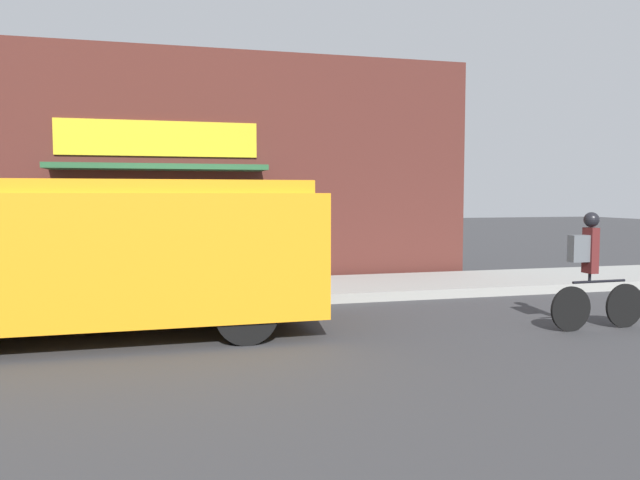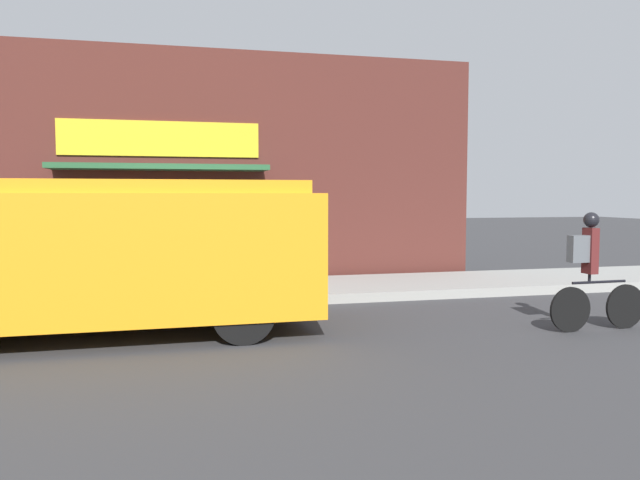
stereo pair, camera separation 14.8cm
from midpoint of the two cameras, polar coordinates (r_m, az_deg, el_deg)
ground_plane at (r=10.16m, az=-11.68°, el=-6.33°), size 70.00×70.00×0.00m
sidewalk at (r=11.30m, az=-11.92°, el=-4.84°), size 28.00×2.36×0.17m
storefront at (r=12.61m, az=-12.37°, el=6.44°), size 12.26×1.07×4.70m
school_bus at (r=8.52m, az=-17.32°, el=-1.20°), size 5.54×2.63×2.01m
cyclist at (r=9.16m, az=24.01°, el=-2.74°), size 1.49×0.20×1.60m
trash_bin at (r=11.91m, az=-19.62°, el=-2.03°), size 0.51×0.51×0.86m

